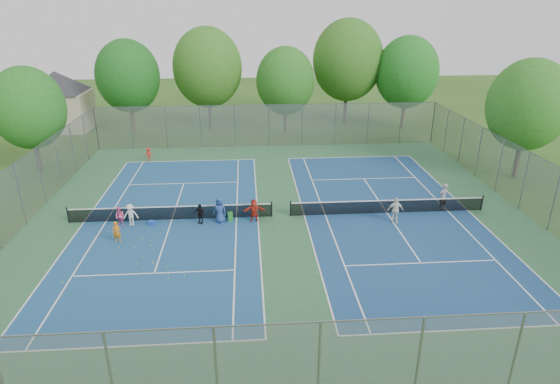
# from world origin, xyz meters

# --- Properties ---
(ground) EXTENTS (120.00, 120.00, 0.00)m
(ground) POSITION_xyz_m (0.00, 0.00, 0.00)
(ground) COLOR #2F561A
(ground) RESTS_ON ground
(court_pad) EXTENTS (32.00, 32.00, 0.01)m
(court_pad) POSITION_xyz_m (0.00, 0.00, 0.01)
(court_pad) COLOR #2D5F3A
(court_pad) RESTS_ON ground
(court_left) EXTENTS (10.97, 23.77, 0.01)m
(court_left) POSITION_xyz_m (-7.00, 0.00, 0.02)
(court_left) COLOR navy
(court_left) RESTS_ON court_pad
(court_right) EXTENTS (10.97, 23.77, 0.01)m
(court_right) POSITION_xyz_m (7.00, 0.00, 0.02)
(court_right) COLOR navy
(court_right) RESTS_ON court_pad
(net_left) EXTENTS (12.87, 0.10, 0.91)m
(net_left) POSITION_xyz_m (-7.00, 0.00, 0.46)
(net_left) COLOR black
(net_left) RESTS_ON ground
(net_right) EXTENTS (12.87, 0.10, 0.91)m
(net_right) POSITION_xyz_m (7.00, 0.00, 0.46)
(net_right) COLOR black
(net_right) RESTS_ON ground
(fence_north) EXTENTS (32.00, 0.10, 4.00)m
(fence_north) POSITION_xyz_m (0.00, 16.00, 2.00)
(fence_north) COLOR gray
(fence_north) RESTS_ON ground
(fence_south) EXTENTS (32.00, 0.10, 4.00)m
(fence_south) POSITION_xyz_m (0.00, -16.00, 2.00)
(fence_south) COLOR gray
(fence_south) RESTS_ON ground
(fence_west) EXTENTS (0.10, 32.00, 4.00)m
(fence_west) POSITION_xyz_m (-16.00, 0.00, 2.00)
(fence_west) COLOR gray
(fence_west) RESTS_ON ground
(fence_east) EXTENTS (0.10, 32.00, 4.00)m
(fence_east) POSITION_xyz_m (16.00, 0.00, 2.00)
(fence_east) COLOR gray
(fence_east) RESTS_ON ground
(house) EXTENTS (11.03, 11.03, 7.30)m
(house) POSITION_xyz_m (-22.00, 24.00, 4.21)
(house) COLOR #B7A88C
(house) RESTS_ON ground
(tree_nw) EXTENTS (6.40, 6.40, 9.58)m
(tree_nw) POSITION_xyz_m (-14.00, 22.00, 5.89)
(tree_nw) COLOR #443326
(tree_nw) RESTS_ON ground
(tree_nl) EXTENTS (7.20, 7.20, 10.69)m
(tree_nl) POSITION_xyz_m (-6.00, 23.00, 6.54)
(tree_nl) COLOR #443326
(tree_nl) RESTS_ON ground
(tree_nc) EXTENTS (6.00, 6.00, 8.85)m
(tree_nc) POSITION_xyz_m (2.00, 21.00, 5.39)
(tree_nc) COLOR #443326
(tree_nc) RESTS_ON ground
(tree_nr) EXTENTS (7.60, 7.60, 11.42)m
(tree_nr) POSITION_xyz_m (9.00, 24.00, 7.04)
(tree_nr) COLOR #443326
(tree_nr) RESTS_ON ground
(tree_ne) EXTENTS (6.60, 6.60, 9.77)m
(tree_ne) POSITION_xyz_m (15.00, 22.00, 5.97)
(tree_ne) COLOR #443326
(tree_ne) RESTS_ON ground
(tree_side_w) EXTENTS (5.60, 5.60, 8.47)m
(tree_side_w) POSITION_xyz_m (-19.00, 10.00, 5.24)
(tree_side_w) COLOR #443326
(tree_side_w) RESTS_ON ground
(tree_side_e) EXTENTS (6.00, 6.00, 9.20)m
(tree_side_e) POSITION_xyz_m (19.00, 6.00, 5.74)
(tree_side_e) COLOR #443326
(tree_side_e) RESTS_ON ground
(ball_crate) EXTENTS (0.41, 0.41, 0.27)m
(ball_crate) POSITION_xyz_m (-8.15, -0.67, 0.14)
(ball_crate) COLOR blue
(ball_crate) RESTS_ON ground
(ball_hopper) EXTENTS (0.35, 0.35, 0.58)m
(ball_hopper) POSITION_xyz_m (-3.27, -0.44, 0.29)
(ball_hopper) COLOR #268D2D
(ball_hopper) RESTS_ON ground
(student_a) EXTENTS (0.51, 0.37, 1.29)m
(student_a) POSITION_xyz_m (-9.68, -2.82, 0.65)
(student_a) COLOR orange
(student_a) RESTS_ON ground
(student_b) EXTENTS (0.75, 0.69, 1.25)m
(student_b) POSITION_xyz_m (-10.04, -0.60, 0.62)
(student_b) COLOR #F15D96
(student_b) RESTS_ON ground
(student_c) EXTENTS (0.93, 0.56, 1.41)m
(student_c) POSITION_xyz_m (-9.38, -0.60, 0.70)
(student_c) COLOR silver
(student_c) RESTS_ON ground
(student_d) EXTENTS (0.83, 0.64, 1.31)m
(student_d) POSITION_xyz_m (-5.13, -0.65, 0.66)
(student_d) COLOR black
(student_d) RESTS_ON ground
(student_e) EXTENTS (0.95, 0.78, 1.68)m
(student_e) POSITION_xyz_m (-3.89, -0.60, 0.84)
(student_e) COLOR navy
(student_e) RESTS_ON ground
(student_f) EXTENTS (1.40, 0.49, 1.49)m
(student_f) POSITION_xyz_m (-1.75, -0.60, 0.75)
(student_f) COLOR #B22B19
(student_f) RESTS_ON ground
(child_far_baseline) EXTENTS (0.75, 0.45, 1.14)m
(child_far_baseline) POSITION_xyz_m (-10.68, 12.31, 0.57)
(child_far_baseline) COLOR red
(child_far_baseline) RESTS_ON ground
(instructor) EXTENTS (0.82, 0.71, 1.89)m
(instructor) POSITION_xyz_m (10.76, 0.25, 0.95)
(instructor) COLOR gray
(instructor) RESTS_ON ground
(teen_court_b) EXTENTS (1.01, 0.45, 1.70)m
(teen_court_b) POSITION_xyz_m (7.05, -1.42, 0.85)
(teen_court_b) COLOR white
(teen_court_b) RESTS_ON ground
(tennis_ball_0) EXTENTS (0.07, 0.07, 0.07)m
(tennis_ball_0) POSITION_xyz_m (-6.41, -5.85, 0.03)
(tennis_ball_0) COLOR #B3CE30
(tennis_ball_0) RESTS_ON ground
(tennis_ball_1) EXTENTS (0.07, 0.07, 0.07)m
(tennis_ball_1) POSITION_xyz_m (-5.43, -6.74, 0.03)
(tennis_ball_1) COLOR #CEF539
(tennis_ball_1) RESTS_ON ground
(tennis_ball_2) EXTENTS (0.07, 0.07, 0.07)m
(tennis_ball_2) POSITION_xyz_m (-6.22, -6.95, 0.03)
(tennis_ball_2) COLOR #C4EC37
(tennis_ball_2) RESTS_ON ground
(tennis_ball_3) EXTENTS (0.07, 0.07, 0.07)m
(tennis_ball_3) POSITION_xyz_m (-7.86, -4.81, 0.03)
(tennis_ball_3) COLOR yellow
(tennis_ball_3) RESTS_ON ground
(tennis_ball_4) EXTENTS (0.07, 0.07, 0.07)m
(tennis_ball_4) POSITION_xyz_m (-9.43, -3.64, 0.03)
(tennis_ball_4) COLOR yellow
(tennis_ball_4) RESTS_ON ground
(tennis_ball_5) EXTENTS (0.07, 0.07, 0.07)m
(tennis_ball_5) POSITION_xyz_m (-8.61, -3.66, 0.03)
(tennis_ball_5) COLOR #C7D431
(tennis_ball_5) RESTS_ON ground
(tennis_ball_6) EXTENTS (0.07, 0.07, 0.07)m
(tennis_ball_6) POSITION_xyz_m (-7.43, -2.01, 0.03)
(tennis_ball_6) COLOR #C9D431
(tennis_ball_6) RESTS_ON ground
(tennis_ball_7) EXTENTS (0.07, 0.07, 0.07)m
(tennis_ball_7) POSITION_xyz_m (-7.68, -3.49, 0.03)
(tennis_ball_7) COLOR #CDD732
(tennis_ball_7) RESTS_ON ground
(tennis_ball_8) EXTENTS (0.07, 0.07, 0.07)m
(tennis_ball_8) POSITION_xyz_m (-8.09, -5.51, 0.03)
(tennis_ball_8) COLOR #A3C22D
(tennis_ball_8) RESTS_ON ground
(tennis_ball_9) EXTENTS (0.07, 0.07, 0.07)m
(tennis_ball_9) POSITION_xyz_m (-11.39, -6.94, 0.03)
(tennis_ball_9) COLOR yellow
(tennis_ball_9) RESTS_ON ground
(tennis_ball_10) EXTENTS (0.07, 0.07, 0.07)m
(tennis_ball_10) POSITION_xyz_m (-7.26, -5.38, 0.03)
(tennis_ball_10) COLOR #DDF438
(tennis_ball_10) RESTS_ON ground
(tennis_ball_11) EXTENTS (0.07, 0.07, 0.07)m
(tennis_ball_11) POSITION_xyz_m (-8.32, -2.71, 0.03)
(tennis_ball_11) COLOR #CBD431
(tennis_ball_11) RESTS_ON ground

